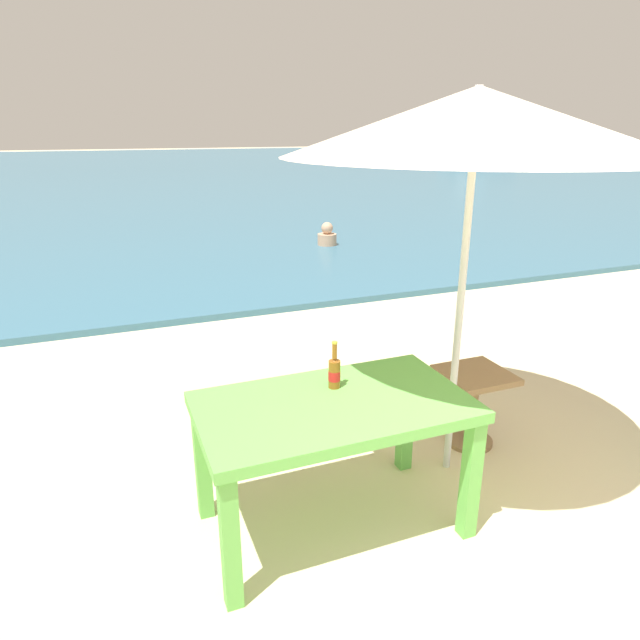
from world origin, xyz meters
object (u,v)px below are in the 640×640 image
(patio_umbrella, at_px, (476,122))
(boat_tanker, at_px, (478,155))
(picnic_table_green, at_px, (334,421))
(side_table_wood, at_px, (473,397))
(swimmer_person, at_px, (327,236))
(beer_bottle_amber, at_px, (334,371))

(patio_umbrella, distance_m, boat_tanker, 29.77)
(picnic_table_green, relative_size, boat_tanker, 0.32)
(side_table_wood, bearing_deg, swimmer_person, 76.47)
(beer_bottle_amber, bearing_deg, side_table_wood, 13.23)
(picnic_table_green, xyz_separation_m, boat_tanker, (18.76, 24.01, -0.00))
(beer_bottle_amber, height_order, patio_umbrella, patio_umbrella)
(swimmer_person, bearing_deg, beer_bottle_amber, -111.98)
(beer_bottle_amber, relative_size, swimmer_person, 0.65)
(swimmer_person, bearing_deg, picnic_table_green, -112.02)
(picnic_table_green, relative_size, beer_bottle_amber, 5.28)
(beer_bottle_amber, height_order, swimmer_person, beer_bottle_amber)
(beer_bottle_amber, xyz_separation_m, side_table_wood, (1.15, 0.27, -0.50))
(side_table_wood, relative_size, boat_tanker, 0.12)
(picnic_table_green, bearing_deg, swimmer_person, 67.98)
(side_table_wood, height_order, boat_tanker, boat_tanker)
(beer_bottle_amber, distance_m, swimmer_person, 7.19)
(boat_tanker, bearing_deg, picnic_table_green, -128.00)
(picnic_table_green, relative_size, side_table_wood, 2.59)
(beer_bottle_amber, bearing_deg, swimmer_person, 68.02)
(beer_bottle_amber, bearing_deg, patio_umbrella, 5.71)
(beer_bottle_amber, height_order, boat_tanker, boat_tanker)
(patio_umbrella, distance_m, swimmer_person, 7.07)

